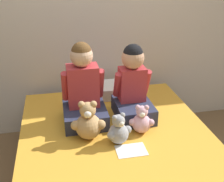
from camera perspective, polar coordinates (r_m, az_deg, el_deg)
name	(u,v)px	position (r m, az deg, el deg)	size (l,w,h in m)	color
wall_behind_bed	(95,8)	(2.76, -3.40, 16.46)	(8.00, 0.06, 2.50)	beige
bed	(121,171)	(2.19, 1.75, -15.85)	(1.46, 1.97, 0.46)	#997F60
child_on_left	(83,91)	(2.22, -5.82, -0.01)	(0.34, 0.37, 0.65)	#282D47
child_on_right	(133,88)	(2.30, 4.25, 0.69)	(0.30, 0.39, 0.61)	#282D47
teddy_bear_held_by_left_child	(88,123)	(2.06, -4.85, -6.47)	(0.25, 0.19, 0.30)	tan
teddy_bear_held_by_right_child	(142,121)	(2.14, 6.02, -6.05)	(0.19, 0.15, 0.23)	#DBA3B2
teddy_bear_between_children	(119,131)	(2.01, 1.35, -8.09)	(0.19, 0.15, 0.24)	#939399
pillow_at_headboard	(102,91)	(2.71, -2.12, 0.09)	(0.53, 0.28, 0.11)	white
sign_card	(131,150)	(1.99, 3.92, -11.93)	(0.21, 0.15, 0.00)	white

